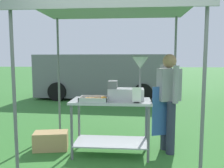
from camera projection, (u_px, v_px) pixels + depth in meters
The scene contains 9 objects.
ground_plane at pixel (129, 100), 8.70m from camera, with size 70.00×70.00×0.00m, color #33702D.
stall_canopy at pixel (111, 10), 3.57m from camera, with size 2.55×2.04×2.39m.
donut_cart at pixel (111, 116), 3.65m from camera, with size 1.25×0.60×0.89m.
donut_tray at pixel (95, 100), 3.51m from camera, with size 0.44×0.30×0.07m.
donut_fryer at pixel (129, 84), 3.63m from camera, with size 0.63×0.28×0.70m.
menu_sign at pixel (137, 96), 3.37m from camera, with size 0.13×0.05×0.23m.
vendor at pixel (168, 98), 3.74m from camera, with size 0.46×0.53×1.61m.
supply_crate at pixel (51, 141), 3.89m from camera, with size 0.60×0.39×0.31m.
van_grey at pixel (104, 76), 9.10m from camera, with size 5.11×2.28×1.69m.
Camera 1 is at (0.04, -2.61, 1.53)m, focal length 36.88 mm.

